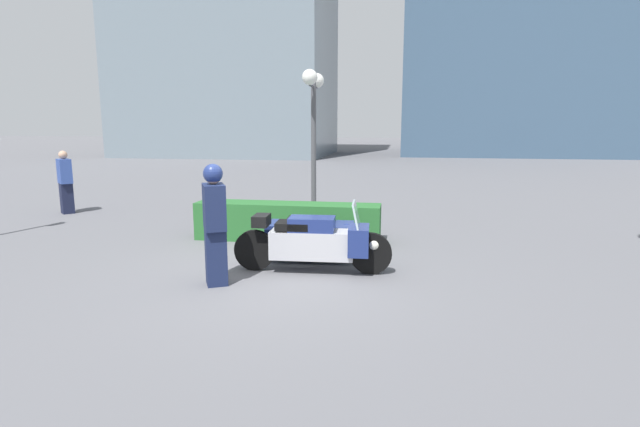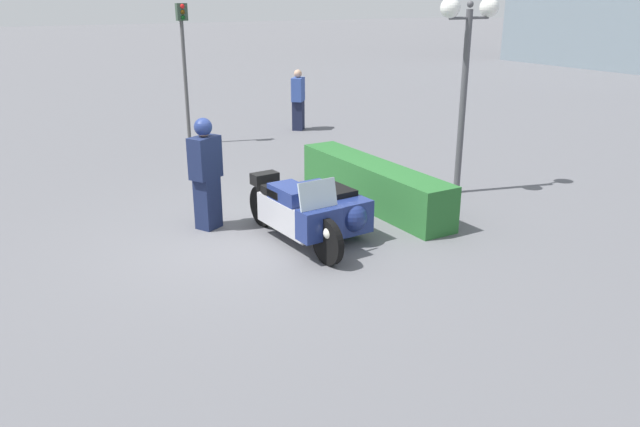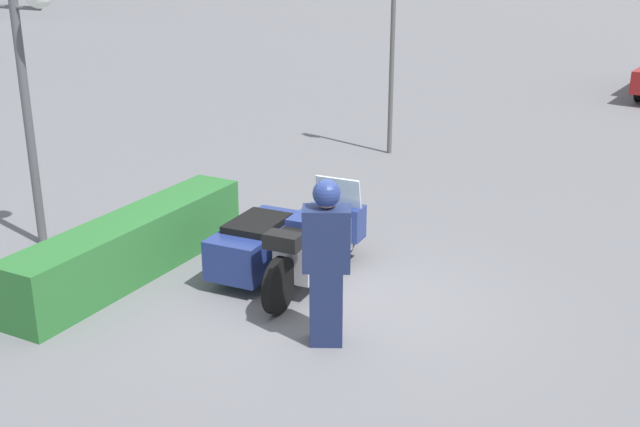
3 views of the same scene
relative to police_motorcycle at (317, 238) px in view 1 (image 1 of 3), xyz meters
The scene contains 6 objects.
ground_plane 1.07m from the police_motorcycle, 125.46° to the right, with size 160.00×160.00×0.00m, color slate.
police_motorcycle is the anchor object (origin of this frame).
officer_rider 1.87m from the police_motorcycle, 136.36° to the right, with size 0.49×0.57×1.80m.
hedge_bush_curbside 1.96m from the police_motorcycle, 117.81° to the left, with size 3.80×0.68×0.77m, color #28662D.
twin_lamp_post 4.30m from the police_motorcycle, 101.02° to the left, with size 0.35×1.26×3.56m.
pedestrian_bystander 8.39m from the police_motorcycle, 152.89° to the left, with size 0.54×0.53×1.67m.
Camera 1 is at (1.97, -7.29, 2.37)m, focal length 28.00 mm.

